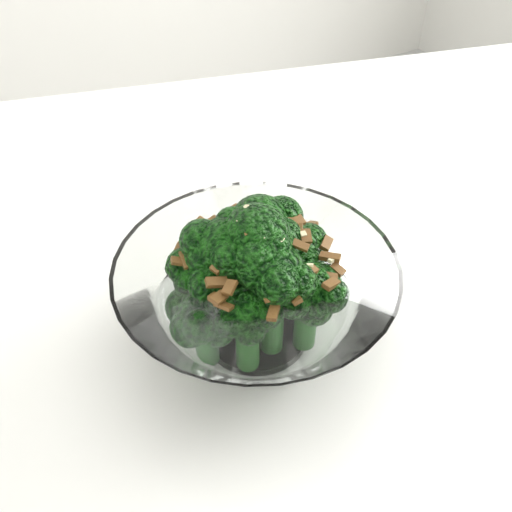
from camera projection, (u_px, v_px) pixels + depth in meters
table at (337, 258)px, 0.71m from camera, size 1.37×1.09×0.75m
broccoli_dish at (255, 292)px, 0.49m from camera, size 0.24×0.24×0.15m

